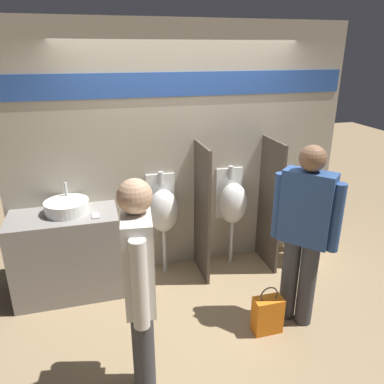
% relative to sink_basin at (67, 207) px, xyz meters
% --- Properties ---
extents(ground_plane, '(16.00, 16.00, 0.00)m').
position_rel_sink_basin_xyz_m(ground_plane, '(1.24, -0.35, -0.95)').
color(ground_plane, '#997F5B').
extents(display_wall, '(3.73, 0.07, 2.70)m').
position_rel_sink_basin_xyz_m(display_wall, '(1.24, 0.25, 0.41)').
color(display_wall, '#B2A893').
rests_on(display_wall, ground_plane).
extents(sink_counter, '(1.05, 0.55, 0.89)m').
position_rel_sink_basin_xyz_m(sink_counter, '(-0.05, -0.06, -0.51)').
color(sink_counter, gray).
rests_on(sink_counter, ground_plane).
extents(sink_basin, '(0.43, 0.43, 0.26)m').
position_rel_sink_basin_xyz_m(sink_basin, '(0.00, 0.00, 0.00)').
color(sink_basin, white).
rests_on(sink_basin, sink_counter).
extents(cell_phone, '(0.07, 0.14, 0.01)m').
position_rel_sink_basin_xyz_m(cell_phone, '(0.27, -0.16, -0.06)').
color(cell_phone, '#B7B7BC').
rests_on(cell_phone, sink_counter).
extents(divider_near_counter, '(0.03, 0.54, 1.50)m').
position_rel_sink_basin_xyz_m(divider_near_counter, '(1.38, -0.05, -0.20)').
color(divider_near_counter, '#4C4238').
rests_on(divider_near_counter, ground_plane).
extents(divider_mid, '(0.03, 0.54, 1.50)m').
position_rel_sink_basin_xyz_m(divider_mid, '(2.19, -0.05, -0.20)').
color(divider_mid, '#4C4238').
rests_on(divider_mid, ground_plane).
extents(urinal_near_counter, '(0.33, 0.30, 1.18)m').
position_rel_sink_basin_xyz_m(urinal_near_counter, '(0.98, 0.08, -0.19)').
color(urinal_near_counter, silver).
rests_on(urinal_near_counter, ground_plane).
extents(urinal_far, '(0.33, 0.30, 1.18)m').
position_rel_sink_basin_xyz_m(urinal_far, '(1.79, 0.08, -0.19)').
color(urinal_far, silver).
rests_on(urinal_far, ground_plane).
extents(toilet, '(0.37, 0.53, 0.94)m').
position_rel_sink_basin_xyz_m(toilet, '(2.60, -0.06, -0.61)').
color(toilet, white).
rests_on(toilet, ground_plane).
extents(person_in_vest, '(0.23, 0.59, 1.69)m').
position_rel_sink_basin_xyz_m(person_in_vest, '(0.52, -1.49, -0.02)').
color(person_in_vest, '#3D3D42').
rests_on(person_in_vest, ground_plane).
extents(person_with_lanyard, '(0.43, 0.47, 1.70)m').
position_rel_sink_basin_xyz_m(person_with_lanyard, '(2.01, -1.05, -0.02)').
color(person_with_lanyard, '#3D3D42').
rests_on(person_with_lanyard, ground_plane).
extents(shopping_bag, '(0.26, 0.14, 0.47)m').
position_rel_sink_basin_xyz_m(shopping_bag, '(1.68, -1.14, -0.77)').
color(shopping_bag, orange).
rests_on(shopping_bag, ground_plane).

